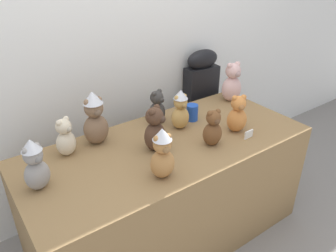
# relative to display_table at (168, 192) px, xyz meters

# --- Properties ---
(wall_back) EXTENTS (7.00, 0.08, 2.60)m
(wall_back) POSITION_rel_display_table_xyz_m (0.00, 0.64, 0.93)
(wall_back) COLOR white
(wall_back) RESTS_ON ground_plane
(display_table) EXTENTS (1.76, 0.78, 0.74)m
(display_table) POSITION_rel_display_table_xyz_m (0.00, 0.00, 0.00)
(display_table) COLOR olive
(display_table) RESTS_ON ground_plane
(instrument_case) EXTENTS (0.29, 0.13, 1.08)m
(instrument_case) POSITION_rel_display_table_xyz_m (0.70, 0.52, 0.17)
(instrument_case) COLOR black
(instrument_case) RESTS_ON ground_plane
(teddy_bear_cream) EXTENTS (0.15, 0.14, 0.23)m
(teddy_bear_cream) POSITION_rel_display_table_xyz_m (-0.53, 0.24, 0.48)
(teddy_bear_cream) COLOR beige
(teddy_bear_cream) RESTS_ON display_table
(teddy_bear_ginger) EXTENTS (0.16, 0.15, 0.25)m
(teddy_bear_ginger) POSITION_rel_display_table_xyz_m (0.44, -0.13, 0.48)
(teddy_bear_ginger) COLOR #D17F3D
(teddy_bear_ginger) RESTS_ON display_table
(teddy_bear_blush) EXTENTS (0.16, 0.14, 0.30)m
(teddy_bear_blush) POSITION_rel_display_table_xyz_m (0.76, 0.24, 0.51)
(teddy_bear_blush) COLOR beige
(teddy_bear_blush) RESTS_ON display_table
(teddy_bear_charcoal) EXTENTS (0.14, 0.13, 0.23)m
(teddy_bear_charcoal) POSITION_rel_display_table_xyz_m (0.10, 0.26, 0.48)
(teddy_bear_charcoal) COLOR #383533
(teddy_bear_charcoal) RESTS_ON display_table
(teddy_bear_honey) EXTENTS (0.12, 0.11, 0.26)m
(teddy_bear_honey) POSITION_rel_display_table_xyz_m (0.18, 0.11, 0.50)
(teddy_bear_honey) COLOR tan
(teddy_bear_honey) RESTS_ON display_table
(teddy_bear_ash) EXTENTS (0.15, 0.14, 0.27)m
(teddy_bear_ash) POSITION_rel_display_table_xyz_m (-0.75, 0.03, 0.50)
(teddy_bear_ash) COLOR gray
(teddy_bear_ash) RESTS_ON display_table
(teddy_bear_cocoa) EXTENTS (0.18, 0.17, 0.27)m
(teddy_bear_cocoa) POSITION_rel_display_table_xyz_m (-0.09, -0.01, 0.50)
(teddy_bear_cocoa) COLOR #4C3323
(teddy_bear_cocoa) RESTS_ON display_table
(teddy_bear_mocha) EXTENTS (0.15, 0.14, 0.33)m
(teddy_bear_mocha) POSITION_rel_display_table_xyz_m (-0.34, 0.26, 0.53)
(teddy_bear_mocha) COLOR #7F6047
(teddy_bear_mocha) RESTS_ON display_table
(teddy_bear_caramel) EXTENTS (0.14, 0.12, 0.28)m
(teddy_bear_caramel) POSITION_rel_display_table_xyz_m (-0.21, -0.24, 0.51)
(teddy_bear_caramel) COLOR #B27A42
(teddy_bear_caramel) RESTS_ON display_table
(teddy_bear_chestnut) EXTENTS (0.13, 0.12, 0.23)m
(teddy_bear_chestnut) POSITION_rel_display_table_xyz_m (0.21, -0.16, 0.48)
(teddy_bear_chestnut) COLOR brown
(teddy_bear_chestnut) RESTS_ON display_table
(party_cup_blue) EXTENTS (0.08, 0.08, 0.11)m
(party_cup_blue) POSITION_rel_display_table_xyz_m (0.31, 0.16, 0.42)
(party_cup_blue) COLOR blue
(party_cup_blue) RESTS_ON display_table
(name_card_front_left) EXTENTS (0.07, 0.01, 0.05)m
(name_card_front_left) POSITION_rel_display_table_xyz_m (0.44, -0.23, 0.39)
(name_card_front_left) COLOR white
(name_card_front_left) RESTS_ON display_table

